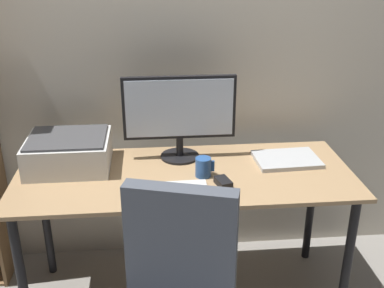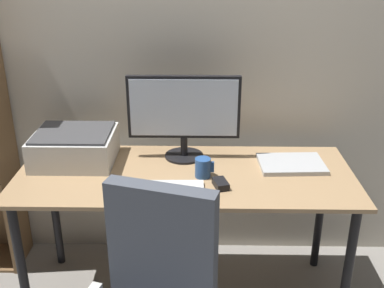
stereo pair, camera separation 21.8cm
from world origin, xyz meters
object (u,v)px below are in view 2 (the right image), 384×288
Objects in this scene: desk at (185,189)px; coffee_mug at (203,168)px; laptop at (291,164)px; printer at (75,147)px; monitor at (184,112)px; mouse at (221,184)px; keyboard at (172,187)px.

desk is 0.16m from coffee_mug.
laptop is (0.53, 0.09, 0.10)m from desk.
laptop is at bearing -2.10° from printer.
printer reaches higher than coffee_mug.
monitor is at bearing 5.97° from printer.
mouse is (0.18, -0.32, -0.23)m from monitor.
keyboard is (-0.06, -0.16, 0.10)m from desk.
printer is at bearing 167.21° from desk.
monitor is 6.01× the size of coffee_mug.
mouse is at bearing 4.90° from keyboard.
monitor is at bearing 102.67° from mouse.
mouse is at bearing -20.05° from printer.
coffee_mug is at bearing -66.30° from monitor.
coffee_mug is (0.14, 0.13, 0.04)m from keyboard.
printer is (-0.55, -0.06, -0.17)m from monitor.
printer is at bearing 165.87° from coffee_mug.
desk is 4.09× the size of printer.
coffee_mug is (0.10, -0.22, -0.20)m from monitor.
laptop is (0.59, 0.25, 0.00)m from keyboard.
keyboard is 0.72× the size of printer.
mouse reaches higher than keyboard.
coffee_mug is (0.09, -0.04, 0.13)m from desk.
monitor is 0.43m from keyboard.
mouse is 0.78m from printer.
printer is (-1.09, 0.04, 0.07)m from laptop.
monitor is 0.60m from laptop.
printer is at bearing 149.27° from keyboard.
keyboard is at bearing -97.34° from monitor.
keyboard is 0.19m from coffee_mug.
desk is at bearing 70.16° from keyboard.
monitor is 0.32m from coffee_mug.
monitor is at bearing 81.63° from keyboard.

